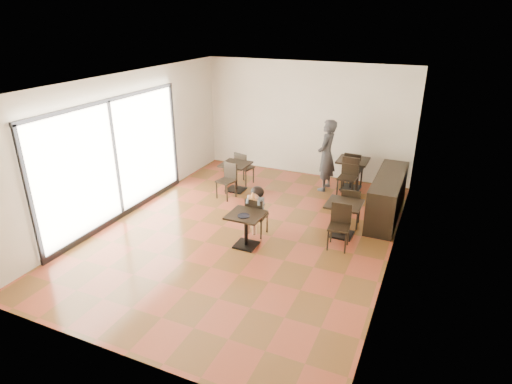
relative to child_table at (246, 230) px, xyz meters
The scene contains 23 objects.
floor 0.72m from the child_table, 114.68° to the left, with size 6.00×8.00×0.01m, color brown.
ceiling 2.91m from the child_table, 114.68° to the left, with size 6.00×8.00×0.01m, color white.
wall_back 4.74m from the child_table, 93.28° to the left, with size 6.00×0.01×3.20m, color silver.
wall_front 3.66m from the child_table, 94.37° to the right, with size 6.00×0.01×3.20m, color silver.
wall_left 3.54m from the child_table, behind, with size 0.01×8.00×3.20m, color silver.
wall_right 3.06m from the child_table, 11.77° to the left, with size 0.01×8.00×3.20m, color silver.
storefront_window 3.40m from the child_table, behind, with size 0.04×4.50×2.60m, color white.
child_table is the anchor object (origin of this frame).
child_chair 0.55m from the child_table, 90.00° to the left, with size 0.39×0.39×0.87m, color black, non-canonical shape.
child 0.58m from the child_table, 90.00° to the left, with size 0.39×0.54×1.09m, color slate, non-canonical shape.
plate 0.38m from the child_table, 90.00° to the right, with size 0.24×0.24×0.01m, color black.
pizza_slice 0.69m from the child_table, 90.00° to the left, with size 0.25×0.19×0.06m, color tan, non-canonical shape.
adult_patron 3.71m from the child_table, 79.96° to the left, with size 0.69×0.45×1.90m, color #39393D.
cafe_table_mid 2.09m from the child_table, 36.29° to the left, with size 0.71×0.71×0.76m, color black, non-canonical shape.
cafe_table_left 2.97m from the child_table, 120.35° to the left, with size 0.71×0.71×0.75m, color black, non-canonical shape.
cafe_table_back 4.11m from the child_table, 71.74° to the left, with size 0.78×0.78×0.83m, color black, non-canonical shape.
chair_mid_a 2.48m from the child_table, 45.99° to the left, with size 0.41×0.41×0.91m, color black, non-canonical shape.
chair_mid_b 1.86m from the child_table, 21.65° to the left, with size 0.41×0.41×0.91m, color black, non-canonical shape.
chair_left_a 3.46m from the child_table, 115.74° to the left, with size 0.41×0.41×0.91m, color black, non-canonical shape.
chair_left_b 2.51m from the child_table, 126.70° to the left, with size 0.41×0.41×0.91m, color black, non-canonical shape.
chair_back_a 4.27m from the child_table, 72.44° to the left, with size 0.45×0.45×1.00m, color black, non-canonical shape.
chair_back_b 3.59m from the child_table, 68.99° to the left, with size 0.45×0.45×1.00m, color black, non-canonical shape.
service_counter 3.51m from the child_table, 47.11° to the left, with size 0.60×2.40×1.00m, color black.
Camera 1 is at (3.53, -7.45, 4.42)m, focal length 30.00 mm.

